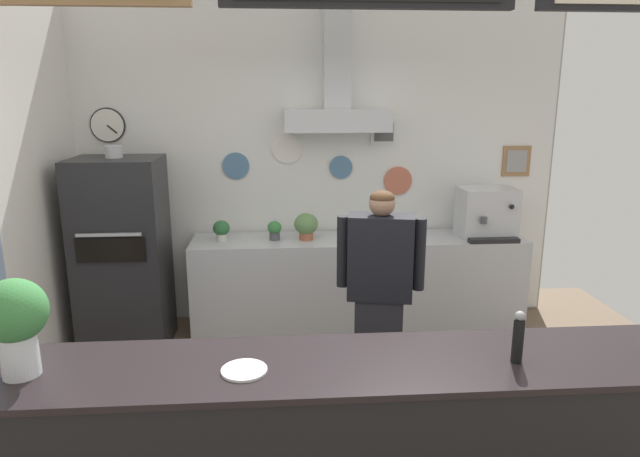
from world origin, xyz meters
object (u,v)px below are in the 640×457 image
potted_rosemary (379,222)px  potted_thyme (306,225)px  basil_vase (15,321)px  potted_oregano (274,230)px  pepper_grinder (518,337)px  condiment_plate (244,370)px  espresso_machine (486,213)px  pizza_oven (123,254)px  shop_worker (380,297)px  potted_basil (221,229)px

potted_rosemary → potted_thyme: size_ratio=1.04×
basil_vase → potted_oregano: bearing=68.6°
potted_rosemary → pepper_grinder: pepper_grinder is taller
condiment_plate → pepper_grinder: bearing=-0.0°
espresso_machine → pizza_oven: bearing=-176.7°
pizza_oven → condiment_plate: size_ratio=8.84×
potted_rosemary → espresso_machine: bearing=-3.2°
espresso_machine → potted_rosemary: 0.99m
potted_rosemary → condiment_plate: bearing=-111.3°
pepper_grinder → espresso_machine: bearing=72.3°
espresso_machine → potted_oregano: bearing=179.5°
shop_worker → potted_rosemary: 1.45m
pizza_oven → potted_rosemary: pizza_oven is taller
shop_worker → potted_basil: bearing=-37.2°
potted_rosemary → potted_thyme: potted_rosemary is taller
shop_worker → pepper_grinder: bearing=117.1°
espresso_machine → basil_vase: (-3.01, -2.68, 0.16)m
potted_basil → basil_vase: size_ratio=0.43×
shop_worker → condiment_plate: size_ratio=7.87×
potted_rosemary → potted_basil: (-1.44, -0.03, -0.04)m
potted_oregano → basil_vase: 2.91m
potted_oregano → condiment_plate: potted_oregano is taller
pepper_grinder → potted_rosemary: bearing=92.5°
potted_thyme → potted_oregano: 0.29m
potted_rosemary → basil_vase: basil_vase is taller
pizza_oven → basil_vase: bearing=-84.3°
potted_rosemary → potted_oregano: 0.97m
shop_worker → potted_rosemary: size_ratio=6.17×
shop_worker → pizza_oven: bearing=-18.0°
pizza_oven → potted_oregano: (1.30, 0.21, 0.14)m
shop_worker → espresso_machine: shop_worker is taller
espresso_machine → pepper_grinder: bearing=-107.7°
condiment_plate → basil_vase: bearing=177.5°
potted_oregano → basil_vase: basil_vase is taller
shop_worker → basil_vase: (-1.78, -1.32, 0.44)m
potted_oregano → potted_rosemary: bearing=2.2°
potted_basil → condiment_plate: bearing=-82.5°
basil_vase → shop_worker: bearing=36.6°
pizza_oven → potted_basil: pizza_oven is taller
espresso_machine → potted_basil: espresso_machine is taller
pizza_oven → espresso_machine: (3.26, 0.19, 0.27)m
condiment_plate → espresso_machine: bearing=52.7°
potted_oregano → espresso_machine: bearing=-0.5°
espresso_machine → condiment_plate: size_ratio=2.51×
potted_basil → condiment_plate: (0.36, -2.74, 0.05)m
potted_basil → potted_thyme: size_ratio=0.76×
potted_thyme → basil_vase: basil_vase is taller
potted_thyme → potted_oregano: potted_thyme is taller
espresso_machine → potted_thyme: bearing=179.8°
pizza_oven → potted_rosemary: bearing=6.1°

